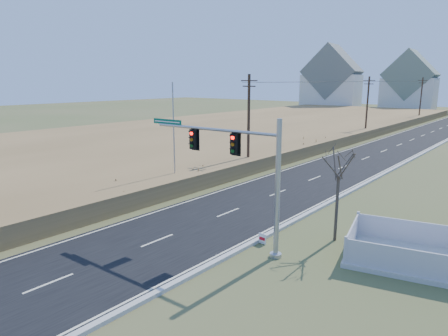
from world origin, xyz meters
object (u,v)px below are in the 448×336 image
(traffic_signal_mast, at_px, (245,168))
(open_sign, at_px, (262,239))
(fence_enclosure, at_px, (415,257))
(flagpole, at_px, (174,148))
(bare_tree, at_px, (340,162))

(traffic_signal_mast, distance_m, open_sign, 4.04)
(fence_enclosure, bearing_deg, flagpole, 160.58)
(flagpole, xyz_separation_m, bare_tree, (14.23, -1.71, 1.02))
(traffic_signal_mast, distance_m, bare_tree, 5.03)
(fence_enclosure, relative_size, open_sign, 12.56)
(fence_enclosure, xyz_separation_m, flagpole, (-18.32, 1.83, 3.04))
(traffic_signal_mast, bearing_deg, bare_tree, 48.12)
(traffic_signal_mast, xyz_separation_m, bare_tree, (3.17, 3.90, 0.14))
(fence_enclosure, distance_m, flagpole, 18.66)
(open_sign, xyz_separation_m, bare_tree, (2.73, 2.91, 4.04))
(traffic_signal_mast, bearing_deg, open_sign, 63.38)
(flagpole, relative_size, bare_tree, 1.55)
(traffic_signal_mast, xyz_separation_m, fence_enclosure, (7.26, 3.78, -3.91))
(fence_enclosure, distance_m, bare_tree, 5.76)
(open_sign, bearing_deg, fence_enclosure, 24.58)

